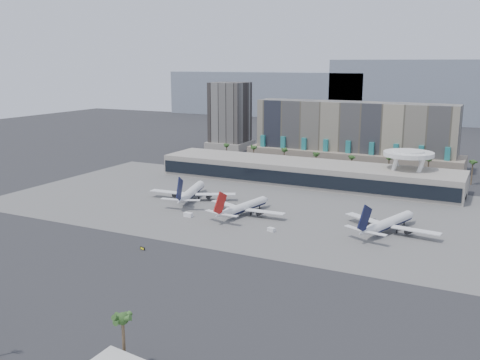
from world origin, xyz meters
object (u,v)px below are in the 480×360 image
at_px(airliner_left, 191,192).
at_px(airliner_right, 389,223).
at_px(service_vehicle_a, 188,215).
at_px(service_vehicle_b, 271,230).
at_px(taxiway_sign, 142,248).
at_px(airliner_centre, 244,207).

xyz_separation_m(airliner_left, airliner_right, (98.44, -8.66, -0.19)).
bearing_deg(airliner_left, service_vehicle_a, -76.68).
distance_m(airliner_right, service_vehicle_a, 85.87).
xyz_separation_m(service_vehicle_b, taxiway_sign, (-33.80, -40.93, -0.26)).
xyz_separation_m(airliner_centre, taxiway_sign, (-13.06, -58.27, -3.03)).
bearing_deg(taxiway_sign, airliner_right, 53.20).
height_order(airliner_right, taxiway_sign, airliner_right).
relative_size(service_vehicle_a, service_vehicle_b, 1.28).
distance_m(airliner_centre, taxiway_sign, 59.80).
bearing_deg(service_vehicle_a, airliner_right, 15.51).
xyz_separation_m(service_vehicle_a, service_vehicle_b, (41.40, -2.95, -0.17)).
height_order(service_vehicle_a, taxiway_sign, service_vehicle_a).
height_order(airliner_centre, service_vehicle_a, airliner_centre).
xyz_separation_m(airliner_left, service_vehicle_a, (14.44, -26.25, -3.02)).
distance_m(service_vehicle_b, taxiway_sign, 53.08).
xyz_separation_m(airliner_right, service_vehicle_a, (-84.00, -17.59, -2.83)).
relative_size(airliner_left, taxiway_sign, 18.57).
bearing_deg(airliner_right, airliner_centre, -158.57).
bearing_deg(service_vehicle_a, service_vehicle_b, -0.39).
bearing_deg(service_vehicle_a, airliner_centre, 38.55).
bearing_deg(airliner_left, taxiway_sign, -88.04).
bearing_deg(airliner_centre, taxiway_sign, -92.36).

